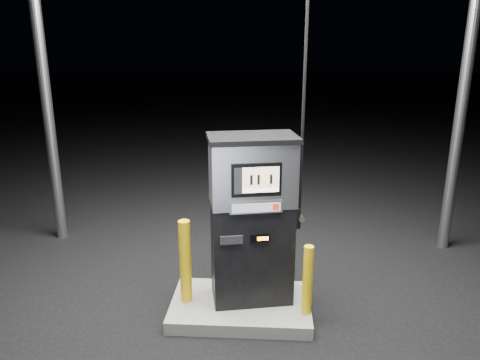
{
  "coord_description": "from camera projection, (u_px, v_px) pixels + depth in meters",
  "views": [
    {
      "loc": [
        0.28,
        -4.77,
        3.07
      ],
      "look_at": [
        -0.01,
        0.0,
        1.62
      ],
      "focal_mm": 35.0,
      "sensor_mm": 36.0,
      "label": 1
    }
  ],
  "objects": [
    {
      "name": "bollard_right",
      "position": [
        307.0,
        280.0,
        5.07
      ],
      "size": [
        0.12,
        0.12,
        0.8
      ],
      "primitive_type": "cylinder",
      "rotation": [
        0.0,
        0.0,
        -0.08
      ],
      "color": "yellow",
      "rests_on": "pump_island"
    },
    {
      "name": "ground",
      "position": [
        241.0,
        312.0,
        5.46
      ],
      "size": [
        80.0,
        80.0,
        0.0
      ],
      "primitive_type": "plane",
      "color": "black",
      "rests_on": "ground"
    },
    {
      "name": "fuel_dispenser",
      "position": [
        252.0,
        218.0,
        5.22
      ],
      "size": [
        1.11,
        0.75,
        4.01
      ],
      "rotation": [
        0.0,
        0.0,
        0.2
      ],
      "color": "black",
      "rests_on": "pump_island"
    },
    {
      "name": "pump_island",
      "position": [
        241.0,
        307.0,
        5.44
      ],
      "size": [
        1.6,
        1.0,
        0.15
      ],
      "primitive_type": "cube",
      "color": "slate",
      "rests_on": "ground"
    },
    {
      "name": "bollard_left",
      "position": [
        185.0,
        262.0,
        5.3
      ],
      "size": [
        0.16,
        0.16,
        0.99
      ],
      "primitive_type": "cylinder",
      "rotation": [
        0.0,
        0.0,
        -0.3
      ],
      "color": "yellow",
      "rests_on": "pump_island"
    }
  ]
}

